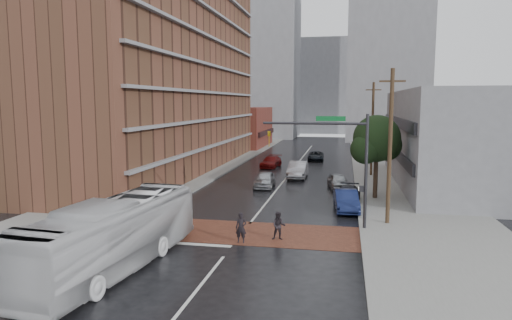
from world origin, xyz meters
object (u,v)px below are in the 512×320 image
Objects in this scene: car_parked_near at (346,201)px; pedestrian_b at (279,226)px; car_travel_b at (298,170)px; car_parked_far at (338,181)px; car_travel_c at (271,162)px; car_travel_a at (265,179)px; pedestrian_a at (241,228)px; car_parked_mid at (348,195)px; transit_bus at (113,235)px; suv_travel at (316,156)px.

pedestrian_b is at bearing -120.79° from car_parked_near.
car_parked_far is at bearing -51.40° from car_travel_b.
car_travel_b is 6.84m from car_parked_far.
pedestrian_b reaches higher than car_travel_c.
car_parked_near reaches higher than car_travel_a.
pedestrian_a is 12.95m from car_parked_mid.
car_travel_a is 0.94× the size of car_parked_near.
car_parked_far is (-0.86, 6.12, 0.03)m from car_parked_mid.
pedestrian_a is 22.99m from car_travel_b.
pedestrian_a is at bearing -128.28° from car_parked_near.
car_travel_b is 14.84m from car_parked_near.
pedestrian_b is (6.97, 6.19, -0.86)m from transit_bus.
pedestrian_a reaches higher than car_parked_far.
suv_travel is 29.25m from car_parked_near.
pedestrian_b is 37.00m from suv_travel.
car_travel_a is 1.07× the size of car_parked_far.
car_travel_b is (-1.18, 22.00, 0.04)m from pedestrian_b.
pedestrian_b is 0.40× the size of car_parked_far.
car_parked_far reaches higher than suv_travel.
transit_bus is 35.46m from car_travel_c.
car_travel_c is at bearing 92.15° from transit_bus.
car_travel_b is 8.26m from car_travel_c.
car_parked_far is at bearing 89.49° from car_parked_near.
car_parked_near is at bearing 54.47° from pedestrian_a.
car_parked_far reaches higher than car_travel_c.
pedestrian_b is 29.68m from car_travel_c.
car_parked_near is 8.65m from car_parked_far.
pedestrian_b is at bearing -74.43° from car_travel_c.
pedestrian_a reaches higher than car_parked_near.
transit_bus reaches higher than car_travel_c.
transit_bus is at bearing -100.50° from car_travel_a.
transit_bus reaches higher than pedestrian_a.
pedestrian_a reaches higher than car_travel_b.
car_travel_b is at bearing 118.26° from car_parked_far.
car_travel_a is 0.92× the size of car_travel_c.
car_parked_mid reaches higher than suv_travel.
car_parked_far is (3.08, 16.65, -0.13)m from pedestrian_b.
transit_bus reaches higher than car_parked_near.
pedestrian_a is 10.72m from car_parked_near.
pedestrian_b is 16.93m from car_parked_far.
pedestrian_b reaches higher than car_parked_far.
suv_travel is 0.98× the size of car_parked_near.
pedestrian_a is 17.10m from car_travel_a.
car_travel_a is at bearing 127.60° from car_parked_near.
transit_bus is 2.31× the size of car_travel_b.
car_travel_b is at bearing -95.45° from suv_travel.
car_travel_a is at bearing -112.59° from car_travel_b.
car_parked_near is (5.82, 9.00, -0.10)m from pedestrian_a.
car_parked_far is at bearing 71.27° from pedestrian_a.
suv_travel is at bearing 83.45° from pedestrian_b.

